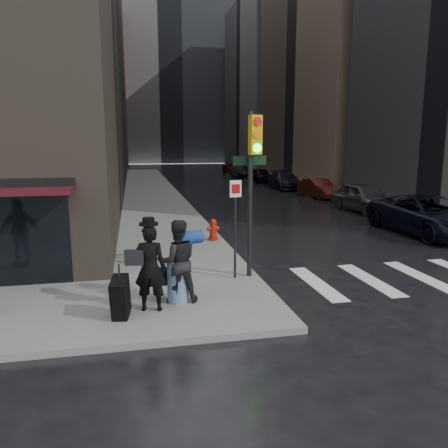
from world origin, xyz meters
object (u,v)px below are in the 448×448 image
Objects in this scene: man_jeans at (177,261)px; parked_car_1 at (364,197)px; parked_car_2 at (319,188)px; fire_hydrant at (213,231)px; parked_car_0 at (429,215)px; traffic_light at (251,172)px; parked_car_5 at (240,171)px; parked_car_3 at (284,180)px; parked_car_4 at (261,175)px; parked_car_6 at (236,168)px; man_overcoat at (144,272)px.

man_jeans is 17.11m from parked_car_1.
man_jeans reaches higher than parked_car_2.
parked_car_0 is (9.15, -0.12, 0.29)m from fire_hydrant.
parked_car_1 is at bearing -95.18° from parked_car_2.
parked_car_5 is (8.67, 36.18, -2.36)m from traffic_light.
parked_car_4 is (-0.16, 6.31, -0.03)m from parked_car_3.
parked_car_2 is 12.62m from parked_car_4.
parked_car_2 is at bearing -85.11° from parked_car_3.
parked_car_5 is (10.83, 37.68, -0.45)m from man_jeans.
parked_car_4 is (9.35, 25.11, 0.17)m from fire_hydrant.
parked_car_4 is (0.21, 25.23, -0.13)m from parked_car_0.
parked_car_6 is at bearing -109.11° from man_jeans.
man_jeans is at bearing -112.51° from parked_car_3.
parked_car_1 is 12.62m from parked_car_3.
parked_car_4 is at bearing 69.57° from fire_hydrant.
parked_car_2 is 1.00× the size of parked_car_4.
parked_car_3 is at bearing -86.31° from parked_car_5.
man_overcoat is 17.97m from parked_car_1.
traffic_light reaches higher than parked_car_2.
man_jeans is at bearing -105.45° from parked_car_5.
parked_car_0 is 1.44× the size of parked_car_2.
parked_car_2 is (9.82, 12.49, 0.15)m from fire_hydrant.
man_jeans is 0.33× the size of parked_car_0.
parked_car_2 is at bearing 47.27° from traffic_light.
parked_car_6 is at bearing 91.11° from parked_car_3.
parked_car_0 is 37.85m from parked_car_6.
man_jeans is at bearing -152.29° from parked_car_0.
parked_car_5 is at bearing -97.16° from man_overcoat.
man_jeans is 12.73m from parked_car_0.
parked_car_0 is at bearing 13.82° from traffic_light.
parked_car_3 is at bearing 86.48° from parked_car_1.
parked_car_4 is (-0.47, 12.62, 0.02)m from parked_car_2.
parked_car_6 reaches higher than parked_car_5.
parked_car_5 is (-0.52, 6.31, -0.01)m from parked_car_4.
parked_car_0 is at bearing -97.41° from parked_car_2.
parked_car_0 is 25.23m from parked_car_4.
fire_hydrant is 15.89m from parked_car_2.
man_overcoat reaches higher than parked_car_6.
traffic_light is at bearing -136.23° from man_overcoat.
man_jeans is 0.39× the size of parked_car_6.
parked_car_1 is 31.54m from parked_car_6.
parked_car_4 is at bearing 86.66° from parked_car_1.
man_overcoat is at bearing -112.28° from fire_hydrant.
parked_car_6 is (0.04, 25.23, 0.04)m from parked_car_2.
parked_car_1 is 0.93× the size of parked_car_6.
parked_car_6 is at bearing 75.35° from fire_hydrant.
parked_car_1 is (0.58, 6.31, -0.01)m from parked_car_0.
parked_car_2 is 18.95m from parked_car_5.
parked_car_5 is at bearing 89.40° from parked_car_0.
parked_car_5 is at bearing 74.30° from fire_hydrant.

